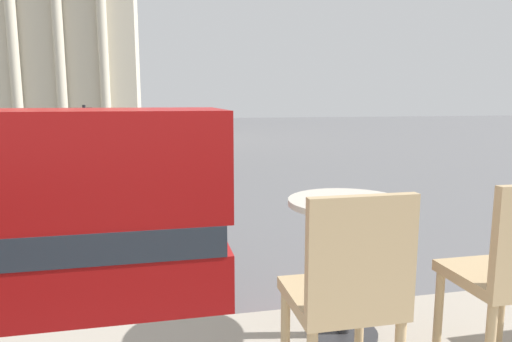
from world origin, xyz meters
The scene contains 7 objects.
cafe_dining_table centered at (1.66, -0.35, 3.63)m, with size 0.60×0.60×0.73m.
cafe_chair_0 centered at (1.41, -0.94, 3.61)m, with size 0.40×0.40×0.91m.
traffic_light_near centered at (1.20, 9.07, 2.44)m, with size 0.42×0.24×3.73m.
traffic_light_mid centered at (-1.87, 15.83, 2.66)m, with size 0.42×0.24×4.09m.
car_black centered at (0.44, 27.31, 0.70)m, with size 4.20×1.93×1.35m.
pedestrian_blue centered at (-0.95, 30.85, 0.90)m, with size 0.32×0.32×1.59m.
pedestrian_red centered at (0.97, 19.38, 1.06)m, with size 0.32×0.32×1.82m.
Camera 1 is at (0.74, -2.45, 4.32)m, focal length 32.00 mm.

